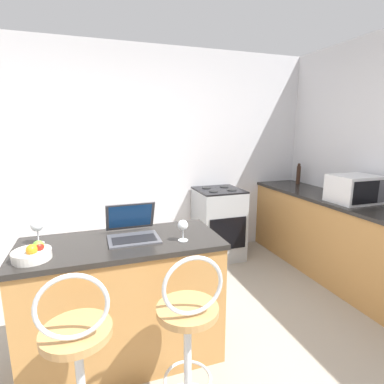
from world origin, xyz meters
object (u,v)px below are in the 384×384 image
(laptop, at_px, (132,229))
(pepper_mill, at_px, (298,174))
(bar_stool_near, at_px, (79,369))
(wine_glass_short, at_px, (183,226))
(fruit_bowl, at_px, (33,253))
(wine_glass_tall, at_px, (37,226))
(microwave, at_px, (354,189))
(stove_range, at_px, (218,223))
(bar_stool_far, at_px, (189,343))

(laptop, distance_m, pepper_mill, 2.79)
(bar_stool_near, relative_size, wine_glass_short, 7.13)
(laptop, height_order, fruit_bowl, laptop)
(fruit_bowl, distance_m, wine_glass_tall, 0.27)
(microwave, height_order, wine_glass_short, microwave)
(bar_stool_near, bearing_deg, wine_glass_short, 34.52)
(wine_glass_tall, bearing_deg, stove_range, 34.49)
(bar_stool_far, xyz_separation_m, fruit_bowl, (-0.79, 0.46, 0.45))
(microwave, xyz_separation_m, stove_range, (-1.03, 1.07, -0.59))
(bar_stool_near, relative_size, laptop, 3.00)
(microwave, xyz_separation_m, wine_glass_tall, (-2.89, -0.21, -0.02))
(bar_stool_far, bearing_deg, bar_stool_near, 180.00)
(bar_stool_far, bearing_deg, stove_range, 62.05)
(bar_stool_near, xyz_separation_m, fruit_bowl, (-0.23, 0.46, 0.45))
(bar_stool_far, xyz_separation_m, pepper_mill, (2.25, 2.00, 0.54))
(fruit_bowl, bearing_deg, pepper_mill, 26.97)
(bar_stool_near, relative_size, stove_range, 1.14)
(bar_stool_near, xyz_separation_m, bar_stool_far, (0.56, 0.00, 0.00))
(fruit_bowl, bearing_deg, wine_glass_tall, 91.72)
(stove_range, bearing_deg, wine_glass_short, -121.68)
(laptop, xyz_separation_m, microwave, (2.28, 0.28, 0.08))
(wine_glass_tall, bearing_deg, laptop, -6.59)
(wine_glass_short, bearing_deg, fruit_bowl, -179.55)
(bar_stool_near, xyz_separation_m, pepper_mill, (2.81, 2.00, 0.54))
(stove_range, relative_size, pepper_mill, 3.18)
(microwave, distance_m, fruit_bowl, 2.92)
(wine_glass_short, bearing_deg, laptop, 149.28)
(fruit_bowl, relative_size, wine_glass_short, 1.48)
(bar_stool_far, height_order, laptop, laptop)
(bar_stool_near, height_order, stove_range, bar_stool_near)
(laptop, distance_m, stove_range, 1.91)
(bar_stool_far, relative_size, microwave, 2.30)
(microwave, relative_size, wine_glass_tall, 2.72)
(microwave, bearing_deg, wine_glass_tall, -175.76)
(stove_range, distance_m, fruit_bowl, 2.46)
(bar_stool_far, distance_m, pepper_mill, 3.06)
(bar_stool_near, relative_size, fruit_bowl, 4.81)
(laptop, bearing_deg, bar_stool_near, -119.25)
(bar_stool_far, relative_size, wine_glass_short, 7.13)
(pepper_mill, height_order, wine_glass_tall, pepper_mill)
(bar_stool_near, distance_m, bar_stool_far, 0.56)
(bar_stool_far, distance_m, wine_glass_short, 0.70)
(bar_stool_near, xyz_separation_m, microwave, (2.65, 0.93, 0.55))
(laptop, relative_size, wine_glass_short, 2.37)
(stove_range, relative_size, wine_glass_short, 6.26)
(laptop, bearing_deg, bar_stool_far, -73.09)
(microwave, height_order, pepper_mill, pepper_mill)
(laptop, xyz_separation_m, wine_glass_tall, (-0.60, 0.07, 0.06))
(fruit_bowl, height_order, pepper_mill, pepper_mill)
(pepper_mill, bearing_deg, laptop, -151.01)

